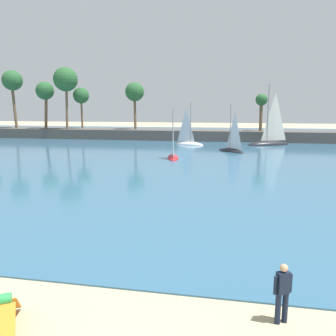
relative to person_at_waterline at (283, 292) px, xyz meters
name	(u,v)px	position (x,y,z in m)	size (l,w,h in m)	color
sea	(205,143)	(-5.86, 46.43, -0.86)	(220.00, 91.26, 0.06)	#33607F
palm_headland	(190,123)	(-9.00, 51.92, 2.12)	(111.35, 6.68, 13.16)	#514C47
person_at_waterline	(283,292)	(0.00, 0.00, 0.00)	(0.50, 0.33, 1.67)	#141E33
sailboat_near_shore	(189,141)	(-8.20, 43.76, -0.20)	(5.02, 3.19, 7.00)	white
sailboat_mid_bay	(232,147)	(-1.61, 36.20, -0.25)	(4.04, 4.12, 6.43)	black
sailboat_toward_headland	(270,139)	(4.01, 45.58, 0.05)	(6.97, 4.79, 9.81)	black
sailboat_far_left	(173,154)	(-8.01, 28.87, -0.31)	(1.99, 4.21, 5.87)	red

